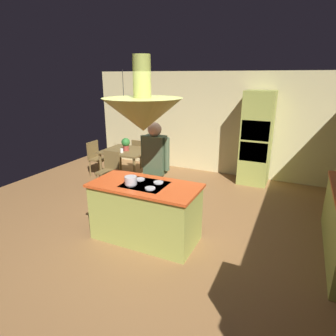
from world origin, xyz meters
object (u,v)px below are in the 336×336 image
(person_at_island, at_px, (155,165))
(cup_on_table, at_px, (122,151))
(chair_facing_island, at_px, (109,168))
(chair_by_back_wall, at_px, (141,154))
(kitchen_island, at_px, (146,212))
(dining_table, at_px, (126,154))
(cooking_pot_on_cooktop, at_px, (131,180))
(oven_tower, at_px, (256,139))
(potted_plant_on_table, at_px, (126,144))
(chair_at_corner, at_px, (96,156))

(person_at_island, xyz_separation_m, cup_on_table, (-1.49, 1.19, -0.19))
(chair_facing_island, xyz_separation_m, chair_by_back_wall, (0.00, 1.37, 0.00))
(kitchen_island, xyz_separation_m, dining_table, (-1.70, 2.10, 0.20))
(cup_on_table, height_order, cooking_pot_on_cooktop, cooking_pot_on_cooktop)
(oven_tower, bearing_deg, dining_table, -157.79)
(chair_facing_island, distance_m, cup_on_table, 0.55)
(chair_by_back_wall, bearing_deg, cooking_pot_on_cooktop, 117.84)
(chair_facing_island, bearing_deg, potted_plant_on_table, 87.52)
(kitchen_island, xyz_separation_m, chair_at_corner, (-2.60, 2.10, 0.04))
(potted_plant_on_table, bearing_deg, chair_by_back_wall, 92.18)
(kitchen_island, xyz_separation_m, cooking_pot_on_cooktop, (-0.16, -0.13, 0.53))
(chair_at_corner, bearing_deg, dining_table, -90.00)
(oven_tower, distance_m, person_at_island, 2.87)
(kitchen_island, bearing_deg, dining_table, 128.99)
(cup_on_table, bearing_deg, kitchen_island, -48.24)
(chair_by_back_wall, height_order, cup_on_table, chair_by_back_wall)
(oven_tower, relative_size, dining_table, 2.04)
(potted_plant_on_table, bearing_deg, cooking_pot_on_cooktop, -55.32)
(oven_tower, bearing_deg, cooking_pot_on_cooktop, -110.48)
(chair_by_back_wall, bearing_deg, kitchen_island, 121.40)
(dining_table, relative_size, chair_by_back_wall, 1.20)
(person_at_island, xyz_separation_m, cooking_pot_on_cooktop, (0.02, -0.81, -0.00))
(cup_on_table, xyz_separation_m, cooking_pot_on_cooktop, (1.51, -2.00, 0.18))
(dining_table, bearing_deg, potted_plant_on_table, -58.06)
(kitchen_island, bearing_deg, oven_tower, 71.26)
(chair_facing_island, relative_size, chair_at_corner, 1.00)
(chair_facing_island, distance_m, cooking_pot_on_cooktop, 2.23)
(dining_table, xyz_separation_m, cooking_pot_on_cooktop, (1.54, -2.23, 0.33))
(chair_by_back_wall, height_order, potted_plant_on_table, potted_plant_on_table)
(chair_facing_island, relative_size, cooking_pot_on_cooktop, 4.83)
(cooking_pot_on_cooktop, bearing_deg, oven_tower, 69.52)
(person_at_island, bearing_deg, oven_tower, 63.51)
(cup_on_table, distance_m, cooking_pot_on_cooktop, 2.51)
(chair_by_back_wall, relative_size, cup_on_table, 9.67)
(chair_facing_island, bearing_deg, kitchen_island, -39.76)
(potted_plant_on_table, height_order, cup_on_table, potted_plant_on_table)
(person_at_island, relative_size, chair_facing_island, 1.98)
(potted_plant_on_table, bearing_deg, chair_facing_island, -92.48)
(kitchen_island, bearing_deg, cup_on_table, 131.76)
(chair_at_corner, xyz_separation_m, cooking_pot_on_cooktop, (2.44, -2.23, 0.49))
(chair_by_back_wall, xyz_separation_m, chair_at_corner, (-0.90, -0.69, 0.00))
(kitchen_island, distance_m, cooking_pot_on_cooktop, 0.57)
(potted_plant_on_table, height_order, cooking_pot_on_cooktop, potted_plant_on_table)
(person_at_island, relative_size, cooking_pot_on_cooktop, 9.55)
(oven_tower, bearing_deg, chair_by_back_wall, -170.72)
(person_at_island, relative_size, chair_by_back_wall, 1.98)
(chair_by_back_wall, height_order, cooking_pot_on_cooktop, cooking_pot_on_cooktop)
(kitchen_island, height_order, oven_tower, oven_tower)
(cooking_pot_on_cooktop, bearing_deg, chair_at_corner, 137.59)
(potted_plant_on_table, bearing_deg, dining_table, 121.94)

